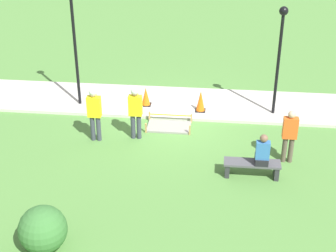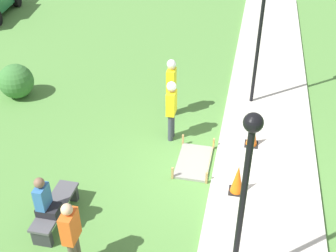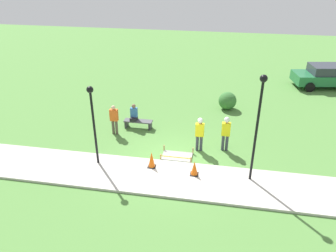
{
  "view_description": "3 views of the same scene",
  "coord_description": "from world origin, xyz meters",
  "px_view_note": "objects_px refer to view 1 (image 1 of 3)",
  "views": [
    {
      "loc": [
        -1.3,
        14.78,
        7.75
      ],
      "look_at": [
        0.09,
        1.78,
        0.74
      ],
      "focal_mm": 55.0,
      "sensor_mm": 36.0,
      "label": 1
    },
    {
      "loc": [
        -7.91,
        -0.57,
        6.58
      ],
      "look_at": [
        0.09,
        1.14,
        1.08
      ],
      "focal_mm": 45.0,
      "sensor_mm": 36.0,
      "label": 2
    },
    {
      "loc": [
        2.07,
        -12.07,
        8.1
      ],
      "look_at": [
        -0.36,
        1.27,
        1.17
      ],
      "focal_mm": 35.0,
      "sensor_mm": 36.0,
      "label": 3
    }
  ],
  "objects_px": {
    "traffic_cone_near_patch": "(201,101)",
    "park_bench": "(252,166)",
    "lamppost_near": "(73,22)",
    "bystander_in_orange_shirt": "(290,134)",
    "lamppost_far": "(280,45)",
    "traffic_cone_far_patch": "(146,96)",
    "worker_assistant": "(94,110)",
    "worker_supervisor": "(135,108)",
    "person_seated_on_bench": "(262,152)"
  },
  "relations": [
    {
      "from": "park_bench",
      "to": "lamppost_far",
      "type": "xyz_separation_m",
      "value": [
        -0.84,
        -3.71,
        2.15
      ]
    },
    {
      "from": "bystander_in_orange_shirt",
      "to": "park_bench",
      "type": "bearing_deg",
      "value": 40.22
    },
    {
      "from": "bystander_in_orange_shirt",
      "to": "lamppost_near",
      "type": "xyz_separation_m",
      "value": [
        6.71,
        -2.89,
        2.05
      ]
    },
    {
      "from": "park_bench",
      "to": "person_seated_on_bench",
      "type": "bearing_deg",
      "value": 167.83
    },
    {
      "from": "person_seated_on_bench",
      "to": "worker_assistant",
      "type": "distance_m",
      "value": 5.08
    },
    {
      "from": "person_seated_on_bench",
      "to": "bystander_in_orange_shirt",
      "type": "height_order",
      "value": "bystander_in_orange_shirt"
    },
    {
      "from": "traffic_cone_near_patch",
      "to": "park_bench",
      "type": "xyz_separation_m",
      "value": [
        -1.56,
        3.61,
        -0.15
      ]
    },
    {
      "from": "person_seated_on_bench",
      "to": "lamppost_near",
      "type": "distance_m",
      "value": 7.36
    },
    {
      "from": "lamppost_far",
      "to": "park_bench",
      "type": "bearing_deg",
      "value": 77.3
    },
    {
      "from": "traffic_cone_far_patch",
      "to": "park_bench",
      "type": "distance_m",
      "value": 5.16
    },
    {
      "from": "park_bench",
      "to": "person_seated_on_bench",
      "type": "distance_m",
      "value": 0.54
    },
    {
      "from": "traffic_cone_near_patch",
      "to": "traffic_cone_far_patch",
      "type": "distance_m",
      "value": 1.88
    },
    {
      "from": "bystander_in_orange_shirt",
      "to": "lamppost_far",
      "type": "xyz_separation_m",
      "value": [
        0.17,
        -2.86,
        1.57
      ]
    },
    {
      "from": "person_seated_on_bench",
      "to": "worker_assistant",
      "type": "bearing_deg",
      "value": -17.63
    },
    {
      "from": "person_seated_on_bench",
      "to": "lamppost_near",
      "type": "height_order",
      "value": "lamppost_near"
    },
    {
      "from": "lamppost_far",
      "to": "person_seated_on_bench",
      "type": "bearing_deg",
      "value": 80.88
    },
    {
      "from": "worker_supervisor",
      "to": "person_seated_on_bench",
      "type": "bearing_deg",
      "value": 153.95
    },
    {
      "from": "park_bench",
      "to": "person_seated_on_bench",
      "type": "xyz_separation_m",
      "value": [
        -0.23,
        0.05,
        0.48
      ]
    },
    {
      "from": "traffic_cone_far_patch",
      "to": "worker_supervisor",
      "type": "relative_size",
      "value": 0.38
    },
    {
      "from": "bystander_in_orange_shirt",
      "to": "worker_assistant",
      "type": "bearing_deg",
      "value": -6.43
    },
    {
      "from": "park_bench",
      "to": "lamppost_near",
      "type": "height_order",
      "value": "lamppost_near"
    },
    {
      "from": "worker_supervisor",
      "to": "lamppost_far",
      "type": "relative_size",
      "value": 0.48
    },
    {
      "from": "park_bench",
      "to": "lamppost_far",
      "type": "relative_size",
      "value": 0.42
    },
    {
      "from": "person_seated_on_bench",
      "to": "worker_supervisor",
      "type": "height_order",
      "value": "worker_supervisor"
    },
    {
      "from": "traffic_cone_near_patch",
      "to": "worker_assistant",
      "type": "relative_size",
      "value": 0.42
    },
    {
      "from": "park_bench",
      "to": "bystander_in_orange_shirt",
      "type": "height_order",
      "value": "bystander_in_orange_shirt"
    },
    {
      "from": "traffic_cone_far_patch",
      "to": "worker_assistant",
      "type": "bearing_deg",
      "value": 63.52
    },
    {
      "from": "bystander_in_orange_shirt",
      "to": "lamppost_far",
      "type": "relative_size",
      "value": 0.45
    },
    {
      "from": "person_seated_on_bench",
      "to": "worker_supervisor",
      "type": "xyz_separation_m",
      "value": [
        3.65,
        -1.79,
        0.21
      ]
    },
    {
      "from": "traffic_cone_near_patch",
      "to": "lamppost_far",
      "type": "xyz_separation_m",
      "value": [
        -2.4,
        -0.1,
        2.0
      ]
    },
    {
      "from": "traffic_cone_far_patch",
      "to": "lamppost_far",
      "type": "distance_m",
      "value": 4.73
    },
    {
      "from": "traffic_cone_far_patch",
      "to": "lamppost_near",
      "type": "bearing_deg",
      "value": 2.8
    },
    {
      "from": "worker_assistant",
      "to": "lamppost_far",
      "type": "relative_size",
      "value": 0.49
    },
    {
      "from": "traffic_cone_near_patch",
      "to": "worker_assistant",
      "type": "bearing_deg",
      "value": 34.89
    },
    {
      "from": "traffic_cone_far_patch",
      "to": "bystander_in_orange_shirt",
      "type": "xyz_separation_m",
      "value": [
        -4.44,
        3.0,
        0.47
      ]
    },
    {
      "from": "traffic_cone_far_patch",
      "to": "worker_supervisor",
      "type": "bearing_deg",
      "value": 90.19
    },
    {
      "from": "park_bench",
      "to": "person_seated_on_bench",
      "type": "relative_size",
      "value": 1.69
    },
    {
      "from": "park_bench",
      "to": "lamppost_near",
      "type": "xyz_separation_m",
      "value": [
        5.7,
        -3.74,
        2.64
      ]
    },
    {
      "from": "lamppost_near",
      "to": "lamppost_far",
      "type": "xyz_separation_m",
      "value": [
        -6.53,
        0.03,
        -0.49
      ]
    },
    {
      "from": "traffic_cone_near_patch",
      "to": "lamppost_far",
      "type": "bearing_deg",
      "value": -177.5
    },
    {
      "from": "traffic_cone_near_patch",
      "to": "park_bench",
      "type": "relative_size",
      "value": 0.48
    },
    {
      "from": "park_bench",
      "to": "worker_assistant",
      "type": "distance_m",
      "value": 4.89
    },
    {
      "from": "traffic_cone_far_patch",
      "to": "worker_supervisor",
      "type": "distance_m",
      "value": 2.2
    },
    {
      "from": "park_bench",
      "to": "worker_supervisor",
      "type": "bearing_deg",
      "value": -26.91
    },
    {
      "from": "worker_supervisor",
      "to": "worker_assistant",
      "type": "height_order",
      "value": "worker_assistant"
    },
    {
      "from": "traffic_cone_near_patch",
      "to": "lamppost_near",
      "type": "xyz_separation_m",
      "value": [
        4.13,
        -0.13,
        2.48
      ]
    },
    {
      "from": "traffic_cone_near_patch",
      "to": "park_bench",
      "type": "bearing_deg",
      "value": 113.39
    },
    {
      "from": "worker_assistant",
      "to": "lamppost_near",
      "type": "xyz_separation_m",
      "value": [
        1.09,
        -2.25,
        1.92
      ]
    },
    {
      "from": "park_bench",
      "to": "worker_assistant",
      "type": "height_order",
      "value": "worker_assistant"
    },
    {
      "from": "lamppost_near",
      "to": "person_seated_on_bench",
      "type": "bearing_deg",
      "value": 147.4
    }
  ]
}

